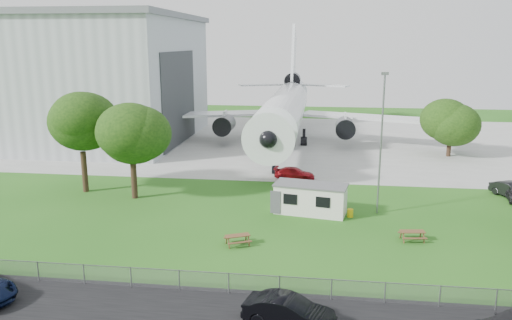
# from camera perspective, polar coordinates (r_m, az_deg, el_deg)

# --- Properties ---
(ground) EXTENTS (160.00, 160.00, 0.00)m
(ground) POSITION_cam_1_polar(r_m,az_deg,el_deg) (38.90, 2.39, -8.57)
(ground) COLOR #397824
(concrete_apron) EXTENTS (120.00, 46.00, 0.03)m
(concrete_apron) POSITION_cam_1_polar(r_m,az_deg,el_deg) (75.44, 4.95, 2.19)
(concrete_apron) COLOR #B7B7B2
(concrete_apron) RESTS_ON ground
(hangar) EXTENTS (43.00, 31.00, 18.55)m
(hangar) POSITION_cam_1_polar(r_m,az_deg,el_deg) (83.01, -22.51, 8.79)
(hangar) COLOR #B2B7BC
(hangar) RESTS_ON ground
(airliner) EXTENTS (46.36, 47.73, 17.69)m
(airliner) POSITION_cam_1_polar(r_m,az_deg,el_deg) (72.60, 3.37, 5.98)
(airliner) COLOR white
(airliner) RESTS_ON ground
(site_cabin) EXTENTS (6.94, 3.74, 2.62)m
(site_cabin) POSITION_cam_1_polar(r_m,az_deg,el_deg) (43.50, 6.27, -4.41)
(site_cabin) COLOR silver
(site_cabin) RESTS_ON ground
(picnic_west) EXTENTS (2.27, 2.12, 0.76)m
(picnic_west) POSITION_cam_1_polar(r_m,az_deg,el_deg) (37.13, -2.11, -9.66)
(picnic_west) COLOR brown
(picnic_west) RESTS_ON ground
(picnic_east) EXTENTS (1.98, 1.73, 0.76)m
(picnic_east) POSITION_cam_1_polar(r_m,az_deg,el_deg) (39.62, 17.39, -8.78)
(picnic_east) COLOR brown
(picnic_east) RESTS_ON ground
(fence) EXTENTS (58.00, 0.04, 1.30)m
(fence) POSITION_cam_1_polar(r_m,az_deg,el_deg) (30.33, 0.73, -15.21)
(fence) COLOR gray
(fence) RESTS_ON ground
(lamp_mast) EXTENTS (0.16, 0.16, 12.00)m
(lamp_mast) POSITION_cam_1_polar(r_m,az_deg,el_deg) (43.32, 14.08, 1.61)
(lamp_mast) COLOR slate
(lamp_mast) RESTS_ON ground
(tree_west_big) EXTENTS (7.40, 7.40, 10.66)m
(tree_west_big) POSITION_cam_1_polar(r_m,az_deg,el_deg) (51.14, -19.42, 4.06)
(tree_west_big) COLOR #382619
(tree_west_big) RESTS_ON ground
(tree_west_small) EXTENTS (7.48, 7.48, 9.99)m
(tree_west_small) POSITION_cam_1_polar(r_m,az_deg,el_deg) (47.70, -14.06, 2.94)
(tree_west_small) COLOR #382619
(tree_west_small) RESTS_ON ground
(tree_far_apron) EXTENTS (6.52, 6.52, 7.60)m
(tree_far_apron) POSITION_cam_1_polar(r_m,az_deg,el_deg) (68.90, 21.40, 3.91)
(tree_far_apron) COLOR #382619
(tree_far_apron) RESTS_ON ground
(car_centre_sedan) EXTENTS (5.06, 2.77, 1.58)m
(car_centre_sedan) POSITION_cam_1_polar(r_m,az_deg,el_deg) (27.21, 3.78, -16.93)
(car_centre_sedan) COLOR black
(car_centre_sedan) RESTS_ON ground
(car_ne_sedan) EXTENTS (3.48, 4.58, 1.45)m
(car_ne_sedan) POSITION_cam_1_polar(r_m,az_deg,el_deg) (53.50, 27.24, -3.12)
(car_ne_sedan) COLOR black
(car_ne_sedan) RESTS_ON ground
(car_apron_van) EXTENTS (4.54, 2.27, 1.27)m
(car_apron_van) POSITION_cam_1_polar(r_m,az_deg,el_deg) (54.16, 4.42, -1.56)
(car_apron_van) COLOR maroon
(car_apron_van) RESTS_ON ground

